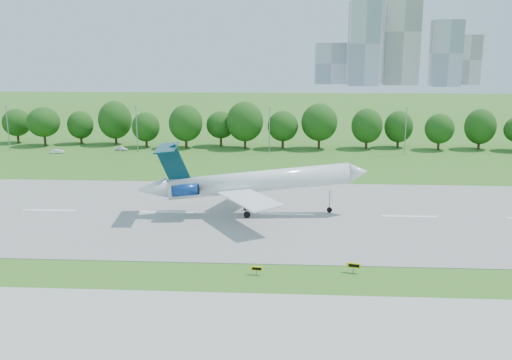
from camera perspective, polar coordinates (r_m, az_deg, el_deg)
ground at (r=73.28m, az=-13.10°, el=-8.64°), size 600.00×600.00×0.00m
runway at (r=96.20m, az=-8.94°, el=-3.22°), size 400.00×45.00×0.08m
taxiway at (r=57.83m, az=-18.26°, el=-15.01°), size 400.00×23.00×0.08m
tree_line at (r=159.84m, az=-3.93°, el=5.56°), size 288.40×8.40×10.40m
light_poles at (r=150.35m, az=-5.37°, el=5.13°), size 175.90×0.25×12.19m
skyline at (r=462.80m, az=13.72°, el=13.01°), size 127.00×52.00×80.00m
airliner at (r=92.69m, az=-0.89°, el=-0.16°), size 37.69×27.20×11.78m
taxi_sign_centre at (r=69.37m, az=0.06°, el=-8.86°), size 1.49×0.35×1.04m
taxi_sign_right at (r=70.92m, az=9.73°, el=-8.44°), size 1.74×0.62×1.23m
service_vehicle_a at (r=158.12m, az=-19.26°, el=2.72°), size 3.55×2.16×1.10m
service_vehicle_b at (r=157.73m, az=-13.30°, el=3.08°), size 3.61×2.17×1.15m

